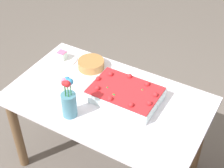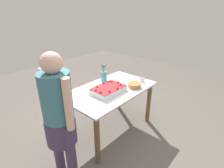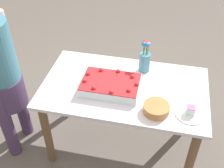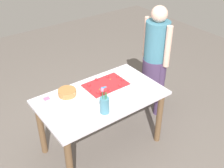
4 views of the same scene
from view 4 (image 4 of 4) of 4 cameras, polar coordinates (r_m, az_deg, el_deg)
ground_plane at (r=3.50m, az=-2.00°, el=-12.31°), size 8.00×8.00×0.00m
dining_table at (r=3.10m, az=-2.21°, el=-4.33°), size 1.35×0.80×0.73m
sheet_cake at (r=3.08m, az=-1.28°, el=-0.66°), size 0.46×0.31×0.10m
serving_plate_with_slice at (r=2.97m, az=-12.99°, el=-3.74°), size 0.22×0.22×0.07m
cake_knife at (r=3.09m, az=6.95°, el=-1.78°), size 0.02×0.20×0.00m
flower_vase at (r=2.73m, az=-1.52°, el=-3.80°), size 0.10×0.10×0.29m
fruit_bowl at (r=3.06m, az=-9.10°, el=-1.69°), size 0.20×0.20×0.06m
person_standing at (r=3.63m, az=8.84°, el=5.82°), size 0.31×0.45×1.49m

